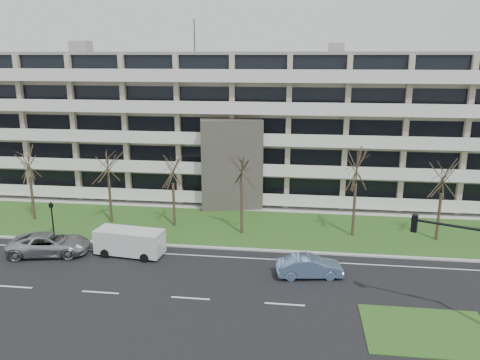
# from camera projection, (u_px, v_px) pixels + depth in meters

# --- Properties ---
(ground) EXTENTS (160.00, 160.00, 0.00)m
(ground) POSITION_uv_depth(u_px,v_px,m) (190.00, 298.00, 29.76)
(ground) COLOR black
(ground) RESTS_ON ground
(grass_verge) EXTENTS (90.00, 10.00, 0.06)m
(grass_verge) POSITION_uv_depth(u_px,v_px,m) (223.00, 226.00, 42.21)
(grass_verge) COLOR #30521B
(grass_verge) RESTS_ON ground
(curb) EXTENTS (90.00, 0.35, 0.12)m
(curb) POSITION_uv_depth(u_px,v_px,m) (213.00, 248.00, 37.41)
(curb) COLOR #B2B2AD
(curb) RESTS_ON ground
(sidewalk) EXTENTS (90.00, 2.00, 0.08)m
(sidewalk) POSITION_uv_depth(u_px,v_px,m) (232.00, 207.00, 47.47)
(sidewalk) COLOR #B2B2AD
(sidewalk) RESTS_ON ground
(grass_median) EXTENTS (7.00, 5.00, 0.06)m
(grass_median) POSITION_uv_depth(u_px,v_px,m) (427.00, 331.00, 26.13)
(grass_median) COLOR #30521B
(grass_median) RESTS_ON ground
(lane_edge_line) EXTENTS (90.00, 0.12, 0.01)m
(lane_edge_line) POSITION_uv_depth(u_px,v_px,m) (209.00, 256.00, 35.98)
(lane_edge_line) COLOR white
(lane_edge_line) RESTS_ON ground
(apartment_building) EXTENTS (60.50, 15.10, 18.75)m
(apartment_building) POSITION_uv_depth(u_px,v_px,m) (240.00, 123.00, 52.05)
(apartment_building) COLOR #B7AC8E
(apartment_building) RESTS_ON ground
(silver_pickup) EXTENTS (6.48, 3.87, 1.69)m
(silver_pickup) POSITION_uv_depth(u_px,v_px,m) (50.00, 244.00, 36.15)
(silver_pickup) COLOR #A7A9AE
(silver_pickup) RESTS_ON ground
(blue_sedan) EXTENTS (4.78, 2.31, 1.51)m
(blue_sedan) POSITION_uv_depth(u_px,v_px,m) (309.00, 266.00, 32.49)
(blue_sedan) COLOR #789CD1
(blue_sedan) RESTS_ON ground
(white_van) EXTENTS (5.42, 2.62, 2.02)m
(white_van) POSITION_uv_depth(u_px,v_px,m) (130.00, 240.00, 35.92)
(white_van) COLOR silver
(white_van) RESTS_ON ground
(traffic_signal) EXTENTS (5.12, 2.26, 6.32)m
(traffic_signal) POSITION_uv_depth(u_px,v_px,m) (475.00, 261.00, 25.56)
(traffic_signal) COLOR black
(traffic_signal) RESTS_ON ground
(pedestrian_signal) EXTENTS (0.34, 0.29, 3.09)m
(pedestrian_signal) POSITION_uv_depth(u_px,v_px,m) (52.00, 215.00, 39.36)
(pedestrian_signal) COLOR black
(pedestrian_signal) RESTS_ON ground
(tree_1) EXTENTS (3.75, 3.75, 7.49)m
(tree_1) POSITION_uv_depth(u_px,v_px,m) (28.00, 159.00, 42.42)
(tree_1) COLOR #382B21
(tree_1) RESTS_ON ground
(tree_2) EXTENTS (3.71, 3.71, 7.41)m
(tree_2) POSITION_uv_depth(u_px,v_px,m) (107.00, 162.00, 41.73)
(tree_2) COLOR #382B21
(tree_2) RESTS_ON ground
(tree_3) EXTENTS (3.58, 3.58, 7.16)m
(tree_3) POSITION_uv_depth(u_px,v_px,m) (172.00, 166.00, 40.91)
(tree_3) COLOR #382B21
(tree_3) RESTS_ON ground
(tree_4) EXTENTS (3.99, 3.99, 7.97)m
(tree_4) POSITION_uv_depth(u_px,v_px,m) (242.00, 164.00, 38.93)
(tree_4) COLOR #382B21
(tree_4) RESTS_ON ground
(tree_5) EXTENTS (4.11, 4.11, 8.22)m
(tree_5) POSITION_uv_depth(u_px,v_px,m) (357.00, 163.00, 38.37)
(tree_5) COLOR #382B21
(tree_5) RESTS_ON ground
(tree_6) EXTENTS (3.64, 3.64, 7.29)m
(tree_6) POSITION_uv_depth(u_px,v_px,m) (443.00, 175.00, 37.62)
(tree_6) COLOR #382B21
(tree_6) RESTS_ON ground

